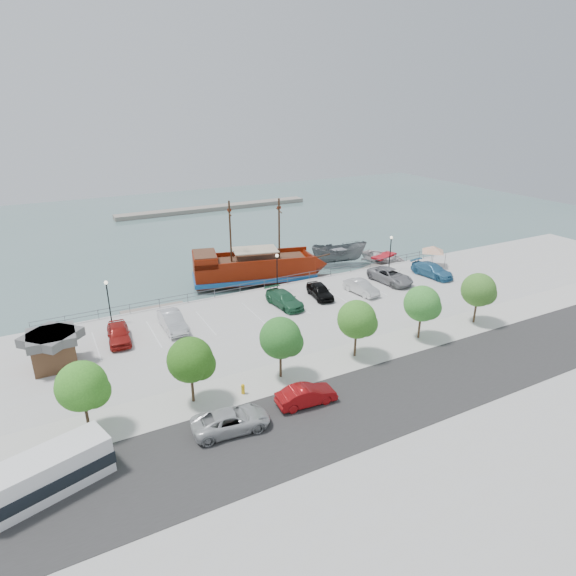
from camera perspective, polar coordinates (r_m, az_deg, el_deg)
name	(u,v)px	position (r m, az deg, el deg)	size (l,w,h in m)	color
ground	(306,320)	(49.66, 2.10, -3.77)	(160.00, 160.00, 0.00)	#4A6E6A
land_slab	(462,433)	(35.47, 19.95, -15.80)	(100.00, 58.00, 1.20)	#B5B5B5
street	(412,388)	(37.91, 14.50, -11.38)	(100.00, 8.00, 0.04)	#2A2A2A
sidewalk	(364,353)	(41.80, 9.02, -7.62)	(100.00, 4.00, 0.05)	beige
seawall_railing	(272,282)	(55.41, -1.89, 0.69)	(50.00, 0.06, 1.00)	slate
far_shore	(215,208)	(101.49, -8.66, 9.37)	(40.00, 3.00, 0.80)	gray
pirate_ship	(264,268)	(59.24, -2.86, 2.35)	(17.43, 8.49, 10.79)	maroon
patrol_boat	(339,255)	(65.81, 6.05, 3.91)	(2.85, 7.58, 2.93)	slate
speedboat	(384,259)	(67.77, 11.27, 3.42)	(4.63, 6.48, 1.34)	silver
dock_west	(153,311)	(53.20, -15.66, -2.60)	(6.66, 1.90, 0.38)	gray
dock_mid	(323,278)	(60.60, 4.20, 1.15)	(7.06, 2.02, 0.40)	slate
dock_east	(374,269)	(64.91, 10.11, 2.26)	(6.99, 2.00, 0.40)	slate
shed	(53,348)	(43.07, -26.04, -6.45)	(3.65, 3.65, 2.94)	#543621
canopy_tent	(433,246)	(64.49, 16.86, 4.79)	(3.90, 3.90, 3.09)	slate
street_van	(231,420)	(32.56, -6.76, -15.31)	(2.37, 5.14, 1.43)	#B3B4B5
street_sedan	(306,395)	(34.71, 2.18, -12.57)	(1.52, 4.36, 1.44)	maroon
shuttle_bus	(47,474)	(30.91, -26.65, -19.13)	(7.11, 4.19, 2.36)	silver
fire_hydrant	(243,389)	(36.00, -5.36, -11.79)	(0.29, 0.29, 0.83)	#EBB213
lamp_post_left	(108,294)	(48.70, -20.59, -0.68)	(0.36, 0.36, 4.28)	black
lamp_post_mid	(277,266)	(53.50, -1.31, 2.67)	(0.36, 0.36, 4.28)	black
lamp_post_right	(391,246)	(61.99, 12.07, 4.83)	(0.36, 0.36, 4.28)	black
tree_a	(84,387)	(33.32, -22.98, -10.79)	(3.30, 3.20, 5.00)	#473321
tree_b	(193,361)	(34.21, -11.24, -8.48)	(3.30, 3.20, 5.00)	#473321
tree_c	(283,339)	(36.44, -0.65, -6.06)	(3.30, 3.20, 5.00)	#473321
tree_d	(359,320)	(39.80, 8.37, -3.83)	(3.30, 3.20, 5.00)	#473321
tree_e	(424,305)	(44.02, 15.78, -1.90)	(3.30, 3.20, 5.00)	#473321
tree_f	(480,291)	(48.88, 21.80, -0.32)	(3.30, 3.20, 5.00)	#473321
parked_car_a	(119,333)	(45.42, -19.45, -5.08)	(1.87, 4.66, 1.59)	maroon
parked_car_b	(172,321)	(46.33, -13.53, -3.84)	(1.73, 4.97, 1.64)	silver
parked_car_d	(284,299)	(50.04, -0.43, -1.35)	(2.13, 5.24, 1.52)	#255F3E
parked_car_e	(320,291)	(52.37, 3.80, -0.32)	(1.81, 4.50, 1.53)	black
parked_car_f	(361,287)	(53.91, 8.68, 0.09)	(1.57, 4.50, 1.48)	silver
parked_car_g	(390,276)	(57.85, 12.03, 1.42)	(2.69, 5.83, 1.62)	gray
parked_car_h	(432,270)	(61.15, 16.71, 2.06)	(2.24, 5.51, 1.60)	teal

